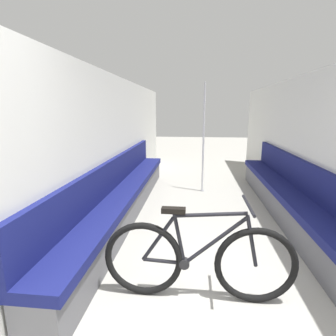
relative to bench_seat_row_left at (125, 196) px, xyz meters
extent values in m
cube|color=silver|center=(-0.24, 0.09, 0.77)|extent=(0.10, 8.93, 2.15)
cube|color=silver|center=(2.72, 0.09, 0.77)|extent=(0.10, 8.93, 2.15)
cube|color=#5B5B60|center=(0.03, 0.00, -0.12)|extent=(0.36, 4.84, 0.37)
cube|color=navy|center=(0.03, 0.00, 0.11)|extent=(0.43, 4.84, 0.10)
cube|color=navy|center=(-0.15, 0.00, 0.38)|extent=(0.07, 4.84, 0.44)
cube|color=#5B5B60|center=(2.46, 0.00, -0.12)|extent=(0.36, 4.84, 0.37)
cube|color=navy|center=(2.46, 0.00, 0.11)|extent=(0.43, 4.84, 0.10)
cube|color=navy|center=(2.64, 0.00, 0.38)|extent=(0.07, 4.84, 0.44)
torus|color=black|center=(0.64, -1.75, 0.04)|extent=(0.69, 0.06, 0.69)
torus|color=black|center=(1.60, -1.75, 0.04)|extent=(0.69, 0.06, 0.69)
cylinder|color=black|center=(0.82, -1.75, 0.03)|extent=(0.36, 0.03, 0.05)
cylinder|color=black|center=(0.77, -1.75, 0.24)|extent=(0.29, 0.03, 0.42)
cylinder|color=black|center=(0.95, -1.75, 0.26)|extent=(0.13, 0.03, 0.49)
cylinder|color=black|center=(1.25, -1.75, 0.24)|extent=(0.52, 0.03, 0.47)
cylinder|color=black|center=(1.20, -1.75, 0.48)|extent=(0.60, 0.03, 0.08)
cylinder|color=black|center=(1.55, -1.75, 0.26)|extent=(0.13, 0.03, 0.45)
cylinder|color=black|center=(1.00, -1.75, 0.02)|extent=(0.09, 0.06, 0.09)
cube|color=black|center=(0.91, -1.75, 0.50)|extent=(0.20, 0.07, 0.04)
cylinder|color=black|center=(1.50, -1.75, 0.57)|extent=(0.02, 0.46, 0.02)
cylinder|color=gray|center=(1.23, 1.39, -0.30)|extent=(0.08, 0.08, 0.01)
cylinder|color=silver|center=(1.23, 1.39, 0.76)|extent=(0.04, 0.04, 2.13)
camera|label=1|loc=(1.07, -3.77, 1.31)|focal=28.00mm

